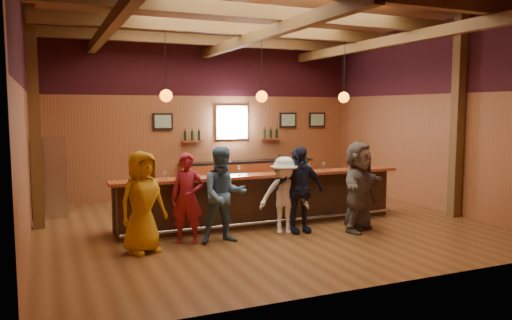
# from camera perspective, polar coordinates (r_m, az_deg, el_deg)

# --- Properties ---
(room) EXTENTS (9.04, 9.00, 4.52)m
(room) POSITION_cam_1_polar(r_m,az_deg,el_deg) (10.48, 0.53, 10.05)
(room) COLOR brown
(room) RESTS_ON ground
(bar_counter) EXTENTS (6.30, 1.07, 1.11)m
(bar_counter) POSITION_cam_1_polar(r_m,az_deg,el_deg) (10.72, 0.40, -4.48)
(bar_counter) COLOR black
(bar_counter) RESTS_ON ground
(back_bar_cabinet) EXTENTS (4.00, 0.52, 0.95)m
(back_bar_cabinet) POSITION_cam_1_polar(r_m,az_deg,el_deg) (14.43, -0.94, -1.95)
(back_bar_cabinet) COLOR maroon
(back_bar_cabinet) RESTS_ON ground
(window) EXTENTS (0.95, 0.09, 0.95)m
(window) POSITION_cam_1_polar(r_m,az_deg,el_deg) (14.37, -2.77, 4.31)
(window) COLOR silver
(window) RESTS_ON room
(framed_pictures) EXTENTS (5.35, 0.05, 0.45)m
(framed_pictures) POSITION_cam_1_polar(r_m,az_deg,el_deg) (14.68, 0.42, 4.55)
(framed_pictures) COLOR black
(framed_pictures) RESTS_ON room
(wine_shelves) EXTENTS (3.00, 0.18, 0.30)m
(wine_shelves) POSITION_cam_1_polar(r_m,az_deg,el_deg) (14.32, -2.67, 2.58)
(wine_shelves) COLOR maroon
(wine_shelves) RESTS_ON room
(pendant_lights) EXTENTS (4.24, 0.24, 1.37)m
(pendant_lights) POSITION_cam_1_polar(r_m,az_deg,el_deg) (10.40, 0.65, 7.30)
(pendant_lights) COLOR black
(pendant_lights) RESTS_ON room
(stainless_fridge) EXTENTS (0.70, 0.70, 1.80)m
(stainless_fridge) POSITION_cam_1_polar(r_m,az_deg,el_deg) (12.22, -22.49, -1.85)
(stainless_fridge) COLOR silver
(stainless_fridge) RESTS_ON ground
(customer_orange) EXTENTS (1.00, 0.84, 1.75)m
(customer_orange) POSITION_cam_1_polar(r_m,az_deg,el_deg) (8.72, -12.85, -4.69)
(customer_orange) COLOR #C07F12
(customer_orange) RESTS_ON ground
(customer_redvest) EXTENTS (0.71, 0.61, 1.66)m
(customer_redvest) POSITION_cam_1_polar(r_m,az_deg,el_deg) (9.19, -7.85, -4.35)
(customer_redvest) COLOR maroon
(customer_redvest) RESTS_ON ground
(customer_denim) EXTENTS (0.92, 0.75, 1.77)m
(customer_denim) POSITION_cam_1_polar(r_m,az_deg,el_deg) (9.15, -3.70, -4.00)
(customer_denim) COLOR #476E8E
(customer_denim) RESTS_ON ground
(customer_white) EXTENTS (1.11, 0.84, 1.51)m
(customer_white) POSITION_cam_1_polar(r_m,az_deg,el_deg) (9.85, 3.24, -4.04)
(customer_white) COLOR white
(customer_white) RESTS_ON ground
(customer_navy) EXTENTS (1.03, 0.49, 1.72)m
(customer_navy) POSITION_cam_1_polar(r_m,az_deg,el_deg) (9.90, 4.94, -3.39)
(customer_navy) COLOR #181C31
(customer_navy) RESTS_ON ground
(customer_brown) EXTENTS (1.67, 1.42, 1.81)m
(customer_brown) POSITION_cam_1_polar(r_m,az_deg,el_deg) (10.17, 11.63, -3.00)
(customer_brown) COLOR #655A51
(customer_brown) RESTS_ON ground
(customer_dark) EXTENTS (0.89, 0.69, 1.61)m
(customer_dark) POSITION_cam_1_polar(r_m,az_deg,el_deg) (10.37, 11.75, -3.37)
(customer_dark) COLOR #29282B
(customer_dark) RESTS_ON ground
(bartender) EXTENTS (0.61, 0.49, 1.48)m
(bartender) POSITION_cam_1_polar(r_m,az_deg,el_deg) (12.26, 4.53, -2.15)
(bartender) COLOR black
(bartender) RESTS_ON ground
(ice_bucket) EXTENTS (0.19, 0.19, 0.21)m
(ice_bucket) POSITION_cam_1_polar(r_m,az_deg,el_deg) (10.59, 2.53, -0.82)
(ice_bucket) COLOR brown
(ice_bucket) RESTS_ON bar_counter
(bottle_a) EXTENTS (0.08, 0.08, 0.38)m
(bottle_a) POSITION_cam_1_polar(r_m,az_deg,el_deg) (10.63, 2.75, -0.57)
(bottle_a) COLOR black
(bottle_a) RESTS_ON bar_counter
(bottle_b) EXTENTS (0.07, 0.07, 0.31)m
(bottle_b) POSITION_cam_1_polar(r_m,az_deg,el_deg) (10.86, 5.81, -0.59)
(bottle_b) COLOR black
(bottle_b) RESTS_ON bar_counter
(glass_a) EXTENTS (0.08, 0.08, 0.18)m
(glass_a) POSITION_cam_1_polar(r_m,az_deg,el_deg) (9.56, -14.12, -1.58)
(glass_a) COLOR silver
(glass_a) RESTS_ON bar_counter
(glass_b) EXTENTS (0.07, 0.07, 0.16)m
(glass_b) POSITION_cam_1_polar(r_m,az_deg,el_deg) (9.68, -10.35, -1.51)
(glass_b) COLOR silver
(glass_b) RESTS_ON bar_counter
(glass_c) EXTENTS (0.07, 0.07, 0.17)m
(glass_c) POSITION_cam_1_polar(r_m,az_deg,el_deg) (9.84, -7.57, -1.30)
(glass_c) COLOR silver
(glass_c) RESTS_ON bar_counter
(glass_d) EXTENTS (0.08, 0.08, 0.18)m
(glass_d) POSITION_cam_1_polar(r_m,az_deg,el_deg) (9.89, -3.52, -1.17)
(glass_d) COLOR silver
(glass_d) RESTS_ON bar_counter
(glass_e) EXTENTS (0.09, 0.09, 0.19)m
(glass_e) POSITION_cam_1_polar(r_m,az_deg,el_deg) (10.07, -1.94, -0.99)
(glass_e) COLOR silver
(glass_e) RESTS_ON bar_counter
(glass_f) EXTENTS (0.08, 0.08, 0.17)m
(glass_f) POSITION_cam_1_polar(r_m,az_deg,el_deg) (10.83, 6.00, -0.61)
(glass_f) COLOR silver
(glass_f) RESTS_ON bar_counter
(glass_g) EXTENTS (0.08, 0.08, 0.18)m
(glass_g) POSITION_cam_1_polar(r_m,az_deg,el_deg) (11.00, 7.75, -0.48)
(glass_g) COLOR silver
(glass_g) RESTS_ON bar_counter
(glass_h) EXTENTS (0.08, 0.08, 0.19)m
(glass_h) POSITION_cam_1_polar(r_m,az_deg,el_deg) (11.30, 11.35, -0.36)
(glass_h) COLOR silver
(glass_h) RESTS_ON bar_counter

